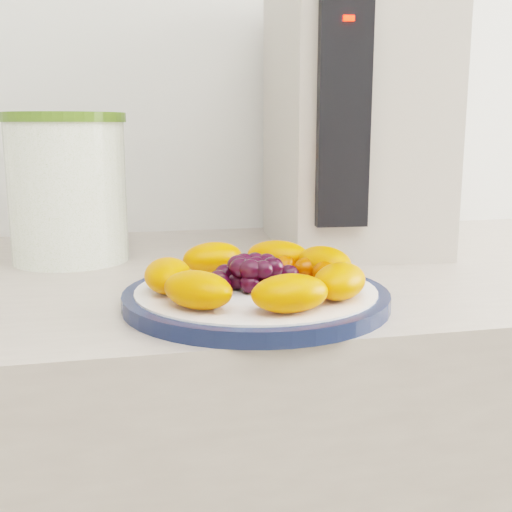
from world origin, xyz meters
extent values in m
cylinder|color=#121C3C|center=(-0.08, 1.02, 0.91)|extent=(0.26, 0.26, 0.01)
cylinder|color=white|center=(-0.08, 1.02, 0.91)|extent=(0.24, 0.24, 0.02)
cylinder|color=#567415|center=(-0.27, 1.29, 0.99)|extent=(0.16, 0.16, 0.18)
cylinder|color=#46681F|center=(-0.27, 1.29, 1.09)|extent=(0.17, 0.17, 0.01)
cube|color=#B4A99C|center=(0.12, 1.32, 1.09)|extent=(0.24, 0.31, 0.37)
cube|color=black|center=(0.06, 1.17, 1.09)|extent=(0.07, 0.03, 0.28)
cube|color=#FF0C05|center=(0.06, 1.16, 1.20)|extent=(0.01, 0.01, 0.01)
ellipsoid|color=#EA5500|center=(0.00, 1.05, 0.93)|extent=(0.07, 0.08, 0.03)
ellipsoid|color=#EA5500|center=(-0.04, 1.10, 0.93)|extent=(0.08, 0.07, 0.03)
ellipsoid|color=#EA5500|center=(-0.11, 1.10, 0.93)|extent=(0.08, 0.07, 0.03)
ellipsoid|color=#EA5500|center=(-0.17, 1.02, 0.93)|extent=(0.05, 0.07, 0.03)
ellipsoid|color=#EA5500|center=(-0.15, 0.96, 0.93)|extent=(0.08, 0.08, 0.03)
ellipsoid|color=#EA5500|center=(-0.07, 0.93, 0.93)|extent=(0.08, 0.05, 0.03)
ellipsoid|color=#EA5500|center=(-0.01, 0.97, 0.93)|extent=(0.08, 0.08, 0.03)
ellipsoid|color=black|center=(-0.08, 1.02, 0.93)|extent=(0.02, 0.02, 0.02)
ellipsoid|color=black|center=(-0.06, 1.02, 0.93)|extent=(0.02, 0.02, 0.02)
ellipsoid|color=black|center=(-0.07, 1.04, 0.93)|extent=(0.02, 0.02, 0.02)
ellipsoid|color=black|center=(-0.09, 1.04, 0.93)|extent=(0.02, 0.02, 0.02)
ellipsoid|color=black|center=(-0.10, 1.02, 0.93)|extent=(0.02, 0.02, 0.02)
ellipsoid|color=black|center=(-0.09, 1.00, 0.93)|extent=(0.02, 0.02, 0.02)
ellipsoid|color=black|center=(-0.07, 1.00, 0.93)|extent=(0.02, 0.02, 0.02)
ellipsoid|color=black|center=(-0.05, 1.03, 0.93)|extent=(0.02, 0.02, 0.02)
ellipsoid|color=black|center=(-0.06, 1.05, 0.93)|extent=(0.02, 0.02, 0.02)
ellipsoid|color=black|center=(-0.07, 1.06, 0.93)|extent=(0.02, 0.02, 0.02)
ellipsoid|color=black|center=(-0.09, 1.06, 0.93)|extent=(0.02, 0.02, 0.02)
ellipsoid|color=black|center=(-0.11, 1.05, 0.93)|extent=(0.02, 0.02, 0.02)
ellipsoid|color=black|center=(-0.12, 1.03, 0.93)|extent=(0.02, 0.02, 0.02)
ellipsoid|color=black|center=(-0.12, 1.01, 0.93)|extent=(0.02, 0.02, 0.02)
ellipsoid|color=black|center=(-0.08, 1.02, 0.94)|extent=(0.02, 0.02, 0.02)
ellipsoid|color=black|center=(-0.07, 1.03, 0.94)|extent=(0.02, 0.02, 0.02)
ellipsoid|color=black|center=(-0.08, 1.04, 0.94)|extent=(0.02, 0.02, 0.02)
ellipsoid|color=black|center=(-0.09, 1.04, 0.94)|extent=(0.02, 0.02, 0.02)
ellipsoid|color=black|center=(-0.10, 1.03, 0.94)|extent=(0.02, 0.02, 0.02)
ellipsoid|color=black|center=(-0.10, 1.01, 0.94)|extent=(0.02, 0.02, 0.02)
ellipsoid|color=black|center=(-0.09, 1.00, 0.94)|extent=(0.02, 0.02, 0.02)
ellipsoid|color=black|center=(-0.08, 1.00, 0.94)|extent=(0.02, 0.02, 0.02)
ellipsoid|color=black|center=(-0.07, 1.01, 0.94)|extent=(0.02, 0.02, 0.02)
ellipsoid|color=#C63300|center=(-0.02, 1.05, 0.93)|extent=(0.03, 0.03, 0.02)
ellipsoid|color=#C63300|center=(0.01, 1.05, 0.93)|extent=(0.03, 0.03, 0.02)
ellipsoid|color=#C63300|center=(-0.01, 1.02, 0.93)|extent=(0.04, 0.04, 0.02)
ellipsoid|color=#C63300|center=(-0.04, 1.06, 0.93)|extent=(0.04, 0.04, 0.02)
camera|label=1|loc=(-0.22, 0.42, 1.08)|focal=45.00mm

